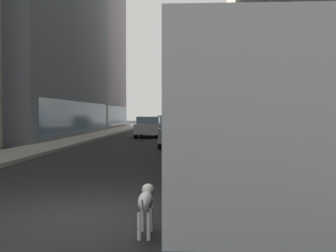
# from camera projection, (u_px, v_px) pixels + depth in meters

# --- Properties ---
(ground_plane) EXTENTS (120.00, 120.00, 0.00)m
(ground_plane) POSITION_uv_depth(u_px,v_px,m) (170.00, 131.00, 41.85)
(ground_plane) COLOR #232326
(sidewalk_left) EXTENTS (2.40, 110.00, 0.15)m
(sidewalk_left) POSITION_uv_depth(u_px,v_px,m) (118.00, 130.00, 42.13)
(sidewalk_left) COLOR #9E9991
(sidewalk_left) RESTS_ON ground
(sidewalk_right) EXTENTS (2.40, 110.00, 0.15)m
(sidewalk_right) POSITION_uv_depth(u_px,v_px,m) (223.00, 130.00, 41.57)
(sidewalk_right) COLOR #ADA89E
(sidewalk_right) RESTS_ON ground
(building_left_far) EXTENTS (9.31, 14.57, 26.11)m
(building_left_far) POSITION_uv_depth(u_px,v_px,m) (82.00, 28.00, 50.61)
(building_left_far) COLOR slate
(building_left_far) RESTS_ON ground
(building_right_far) EXTENTS (8.02, 22.97, 19.25)m
(building_right_far) POSITION_uv_depth(u_px,v_px,m) (263.00, 55.00, 51.47)
(building_right_far) COLOR #B2A893
(building_right_far) RESTS_ON ground
(transit_bus) EXTENTS (2.78, 11.53, 3.05)m
(transit_bus) POSITION_uv_depth(u_px,v_px,m) (226.00, 116.00, 9.98)
(transit_bus) COLOR #999EA3
(transit_bus) RESTS_ON ground
(car_black_suv) EXTENTS (1.72, 4.22, 1.62)m
(car_black_suv) POSITION_uv_depth(u_px,v_px,m) (164.00, 122.00, 51.12)
(car_black_suv) COLOR black
(car_black_suv) RESTS_ON ground
(car_silver_sedan) EXTENTS (1.84, 4.44, 1.62)m
(car_silver_sedan) POSITION_uv_depth(u_px,v_px,m) (149.00, 127.00, 30.61)
(car_silver_sedan) COLOR #B7BABF
(car_silver_sedan) RESTS_ON ground
(car_grey_wagon) EXTENTS (1.76, 4.05, 1.62)m
(car_grey_wagon) POSITION_uv_depth(u_px,v_px,m) (176.00, 132.00, 21.63)
(car_grey_wagon) COLOR slate
(car_grey_wagon) RESTS_ON ground
(car_yellow_taxi) EXTENTS (1.92, 4.51, 1.62)m
(car_yellow_taxi) POSITION_uv_depth(u_px,v_px,m) (197.00, 124.00, 37.70)
(car_yellow_taxi) COLOR yellow
(car_yellow_taxi) RESTS_ON ground
(car_blue_hatchback) EXTENTS (1.87, 3.97, 1.62)m
(car_blue_hatchback) POSITION_uv_depth(u_px,v_px,m) (196.00, 123.00, 42.82)
(car_blue_hatchback) COLOR #4C6BB7
(car_blue_hatchback) RESTS_ON ground
(dalmatian_dog) EXTENTS (0.22, 0.96, 0.72)m
(dalmatian_dog) POSITION_uv_depth(u_px,v_px,m) (146.00, 201.00, 5.91)
(dalmatian_dog) COLOR white
(dalmatian_dog) RESTS_ON ground
(pedestrian_in_coat) EXTENTS (0.34, 0.34, 1.69)m
(pedestrian_in_coat) POSITION_uv_depth(u_px,v_px,m) (279.00, 133.00, 16.38)
(pedestrian_in_coat) COLOR #1E1E2D
(pedestrian_in_coat) RESTS_ON sidewalk_right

